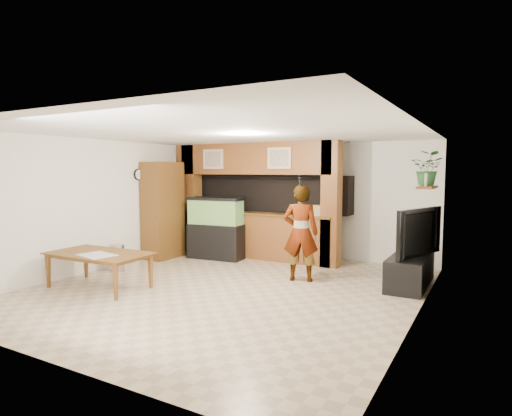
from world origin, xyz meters
The scene contains 20 objects.
floor centered at (0.00, 0.00, 0.00)m, with size 6.50×6.50×0.00m, color tan.
ceiling centered at (0.00, 0.00, 2.60)m, with size 6.50×6.50×0.00m, color white.
wall_back centered at (0.00, 3.25, 1.30)m, with size 6.00×6.00×0.00m, color silver.
wall_left centered at (-3.00, 0.00, 1.30)m, with size 6.50×6.50×0.00m, color silver.
wall_right centered at (3.00, 0.00, 1.30)m, with size 6.50×6.50×0.00m, color silver.
partition centered at (-0.95, 2.64, 1.31)m, with size 4.20×0.99×2.60m.
wall_clock centered at (-2.97, 1.00, 1.90)m, with size 0.05×0.25×0.25m.
wall_shelf centered at (2.85, 1.95, 1.70)m, with size 0.25×0.90×0.04m, color brown.
pantry_cabinet centered at (-2.70, 1.47, 1.09)m, with size 0.54×0.89×2.18m, color brown.
trash_can centered at (-2.62, 0.00, 0.26)m, with size 0.29×0.29×0.52m, color #B2B2B7.
aquarium centered at (-1.59, 1.95, 0.68)m, with size 1.25×0.47×1.39m.
tv_stand centered at (2.65, 1.70, 0.27)m, with size 0.59×1.61×0.54m, color black.
television centered at (2.65, 1.70, 0.95)m, with size 1.42×0.19×0.82m, color black.
photo_frame centered at (2.85, 1.73, 1.83)m, with size 0.03×0.17×0.22m, color tan.
potted_plant centered at (2.82, 2.21, 2.02)m, with size 0.55×0.48×0.61m, color #245B2D.
person centered at (0.85, 1.09, 0.87)m, with size 0.63×0.42×1.74m, color #987653.
microphone centered at (0.90, 0.93, 1.79)m, with size 0.04×0.04×0.17m, color black.
dining_table centered at (-1.93, -1.05, 0.30)m, with size 1.72×0.96×0.61m, color brown.
newspaper_a centered at (-1.77, -1.19, 0.61)m, with size 0.60×0.43×0.01m, color silver.
counter_box centered at (0.62, 2.45, 1.15)m, with size 0.34×0.22×0.22m, color tan.
Camera 1 is at (3.86, -5.94, 1.98)m, focal length 30.00 mm.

